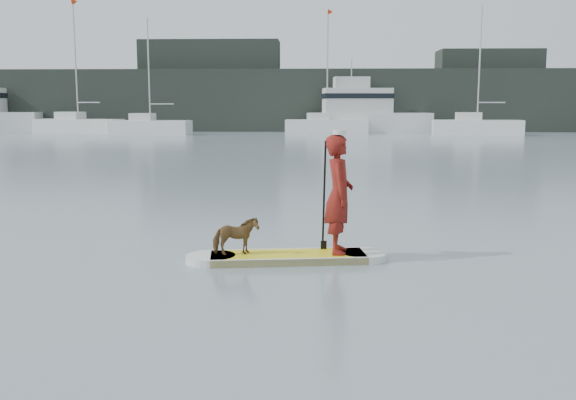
{
  "coord_description": "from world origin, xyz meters",
  "views": [
    {
      "loc": [
        0.36,
        -12.13,
        2.5
      ],
      "look_at": [
        -0.02,
        -1.97,
        1.0
      ],
      "focal_mm": 40.0,
      "sensor_mm": 36.0,
      "label": 1
    }
  ],
  "objects_px": {
    "paddleboard": "(288,257)",
    "sailboat_e": "(476,126)",
    "sailboat_c": "(150,126)",
    "sailboat_d": "(326,125)",
    "paddler": "(339,194)",
    "dog": "(236,236)",
    "motor_yacht_a": "(364,112)",
    "sailboat_b": "(78,124)"
  },
  "relations": [
    {
      "from": "sailboat_c",
      "to": "sailboat_d",
      "type": "relative_size",
      "value": 0.9
    },
    {
      "from": "dog",
      "to": "paddleboard",
      "type": "bearing_deg",
      "value": -101.25
    },
    {
      "from": "paddler",
      "to": "sailboat_b",
      "type": "distance_m",
      "value": 52.27
    },
    {
      "from": "sailboat_e",
      "to": "sailboat_b",
      "type": "bearing_deg",
      "value": -176.46
    },
    {
      "from": "dog",
      "to": "sailboat_c",
      "type": "relative_size",
      "value": 0.07
    },
    {
      "from": "sailboat_d",
      "to": "motor_yacht_a",
      "type": "relative_size",
      "value": 0.95
    },
    {
      "from": "paddler",
      "to": "sailboat_d",
      "type": "bearing_deg",
      "value": -0.75
    },
    {
      "from": "sailboat_b",
      "to": "sailboat_c",
      "type": "distance_m",
      "value": 7.53
    },
    {
      "from": "sailboat_e",
      "to": "motor_yacht_a",
      "type": "xyz_separation_m",
      "value": [
        -9.21,
        4.59,
        1.13
      ]
    },
    {
      "from": "sailboat_b",
      "to": "paddler",
      "type": "bearing_deg",
      "value": -53.89
    },
    {
      "from": "paddler",
      "to": "dog",
      "type": "height_order",
      "value": "paddler"
    },
    {
      "from": "paddleboard",
      "to": "sailboat_e",
      "type": "height_order",
      "value": "sailboat_e"
    },
    {
      "from": "sailboat_c",
      "to": "sailboat_e",
      "type": "height_order",
      "value": "sailboat_e"
    },
    {
      "from": "sailboat_c",
      "to": "sailboat_e",
      "type": "xyz_separation_m",
      "value": [
        28.07,
        -0.13,
        0.03
      ]
    },
    {
      "from": "paddleboard",
      "to": "sailboat_b",
      "type": "height_order",
      "value": "sailboat_b"
    },
    {
      "from": "dog",
      "to": "sailboat_b",
      "type": "height_order",
      "value": "sailboat_b"
    },
    {
      "from": "paddler",
      "to": "sailboat_b",
      "type": "bearing_deg",
      "value": 24.81
    },
    {
      "from": "paddleboard",
      "to": "sailboat_e",
      "type": "bearing_deg",
      "value": 65.22
    },
    {
      "from": "sailboat_b",
      "to": "dog",
      "type": "bearing_deg",
      "value": -55.65
    },
    {
      "from": "dog",
      "to": "motor_yacht_a",
      "type": "height_order",
      "value": "motor_yacht_a"
    },
    {
      "from": "sailboat_c",
      "to": "motor_yacht_a",
      "type": "relative_size",
      "value": 0.86
    },
    {
      "from": "sailboat_d",
      "to": "paddler",
      "type": "bearing_deg",
      "value": -87.74
    },
    {
      "from": "sailboat_b",
      "to": "sailboat_e",
      "type": "xyz_separation_m",
      "value": [
        35.25,
        -2.41,
        -0.06
      ]
    },
    {
      "from": "paddleboard",
      "to": "sailboat_d",
      "type": "distance_m",
      "value": 48.5
    },
    {
      "from": "sailboat_e",
      "to": "dog",
      "type": "bearing_deg",
      "value": -101.07
    },
    {
      "from": "dog",
      "to": "sailboat_b",
      "type": "distance_m",
      "value": 51.8
    },
    {
      "from": "dog",
      "to": "sailboat_e",
      "type": "height_order",
      "value": "sailboat_e"
    },
    {
      "from": "sailboat_b",
      "to": "sailboat_c",
      "type": "relative_size",
      "value": 1.2
    },
    {
      "from": "dog",
      "to": "motor_yacht_a",
      "type": "relative_size",
      "value": 0.06
    },
    {
      "from": "sailboat_e",
      "to": "sailboat_c",
      "type": "bearing_deg",
      "value": -172.82
    },
    {
      "from": "paddleboard",
      "to": "motor_yacht_a",
      "type": "distance_m",
      "value": 50.13
    },
    {
      "from": "paddler",
      "to": "sailboat_e",
      "type": "xyz_separation_m",
      "value": [
        13.53,
        45.14,
        -0.32
      ]
    },
    {
      "from": "sailboat_d",
      "to": "sailboat_e",
      "type": "distance_m",
      "value": 13.09
    },
    {
      "from": "sailboat_c",
      "to": "sailboat_d",
      "type": "bearing_deg",
      "value": 15.98
    },
    {
      "from": "sailboat_c",
      "to": "motor_yacht_a",
      "type": "xyz_separation_m",
      "value": [
        18.86,
        4.46,
        1.16
      ]
    },
    {
      "from": "sailboat_d",
      "to": "sailboat_e",
      "type": "height_order",
      "value": "sailboat_d"
    },
    {
      "from": "sailboat_d",
      "to": "sailboat_e",
      "type": "relative_size",
      "value": 1.03
    },
    {
      "from": "sailboat_d",
      "to": "motor_yacht_a",
      "type": "distance_m",
      "value": 3.9
    },
    {
      "from": "dog",
      "to": "motor_yacht_a",
      "type": "bearing_deg",
      "value": -25.26
    },
    {
      "from": "sailboat_b",
      "to": "motor_yacht_a",
      "type": "bearing_deg",
      "value": 16.36
    },
    {
      "from": "paddleboard",
      "to": "dog",
      "type": "distance_m",
      "value": 0.92
    },
    {
      "from": "sailboat_c",
      "to": "sailboat_d",
      "type": "distance_m",
      "value": 15.7
    }
  ]
}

